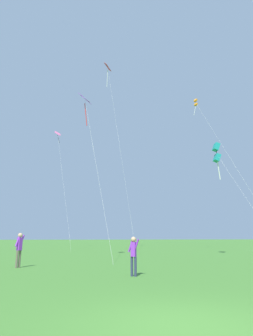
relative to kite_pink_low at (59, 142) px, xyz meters
The scene contains 8 objects.
ground_plane 41.63m from the kite_pink_low, 82.33° to the right, with size 400.00×400.00×0.00m, color #427A2D.
kite_pink_low is the anchor object (origin of this frame).
kite_teal_box 26.32m from the kite_pink_low, 51.45° to the right, with size 0.72×8.61×10.21m.
kite_red_high 12.76m from the kite_pink_low, 31.09° to the right, with size 3.32×8.48×28.21m.
kite_purple_streamer 21.97m from the kite_pink_low, 80.56° to the right, with size 2.55×5.56×13.45m.
kite_orange_box 21.57m from the kite_pink_low, 32.14° to the right, with size 3.47×10.22×19.40m.
person_foreground_watcher 30.66m from the kite_pink_low, 89.71° to the right, with size 0.44×0.50×1.81m.
person_in_blue_jacket 35.12m from the kite_pink_low, 79.93° to the right, with size 0.47×0.35×1.60m.
Camera 1 is at (-2.07, -5.41, 1.58)m, focal length 30.42 mm.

